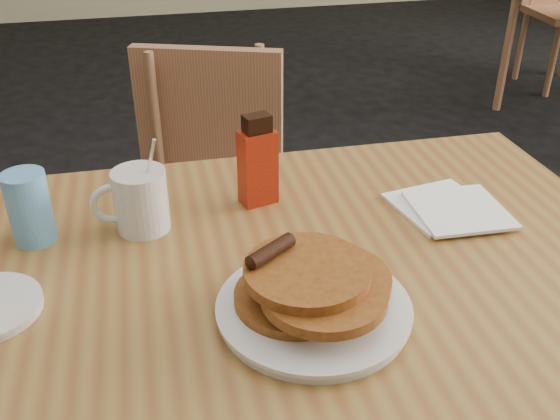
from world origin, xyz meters
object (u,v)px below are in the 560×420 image
object	(u,v)px
pancake_plate	(313,296)
blue_tumbler	(29,208)
main_table	(278,289)
coffee_mug	(139,200)
chair_main_far	(218,188)
syrup_bottle	(258,163)

from	to	relation	value
pancake_plate	blue_tumbler	bearing A→B (deg)	143.09
main_table	coffee_mug	bearing A→B (deg)	140.09
main_table	blue_tumbler	size ratio (longest dim) A/B	10.45
main_table	blue_tumbler	bearing A→B (deg)	155.33
chair_main_far	syrup_bottle	xyz separation A→B (m)	(0.01, -0.51, 0.31)
syrup_bottle	chair_main_far	bearing A→B (deg)	76.60
chair_main_far	pancake_plate	size ratio (longest dim) A/B	3.31
chair_main_far	pancake_plate	world-z (taller)	chair_main_far
chair_main_far	syrup_bottle	size ratio (longest dim) A/B	5.31
chair_main_far	blue_tumbler	bearing A→B (deg)	-102.50
main_table	chair_main_far	size ratio (longest dim) A/B	1.42
main_table	coffee_mug	size ratio (longest dim) A/B	7.56
blue_tumbler	pancake_plate	bearing A→B (deg)	-36.91
coffee_mug	blue_tumbler	world-z (taller)	coffee_mug
main_table	syrup_bottle	bearing A→B (deg)	86.09
main_table	pancake_plate	size ratio (longest dim) A/B	4.70
main_table	pancake_plate	bearing A→B (deg)	-80.48
coffee_mug	syrup_bottle	xyz separation A→B (m)	(0.20, 0.04, 0.02)
syrup_bottle	pancake_plate	bearing A→B (deg)	-102.88
syrup_bottle	blue_tumbler	bearing A→B (deg)	171.61
syrup_bottle	blue_tumbler	world-z (taller)	syrup_bottle
pancake_plate	syrup_bottle	size ratio (longest dim) A/B	1.61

